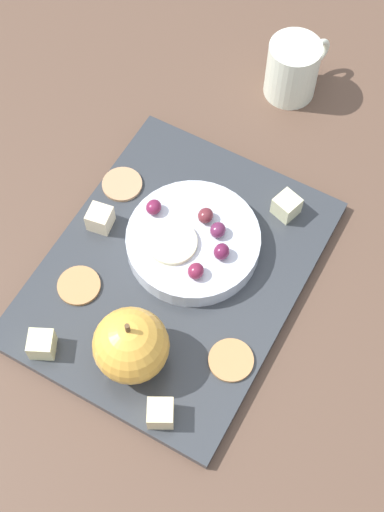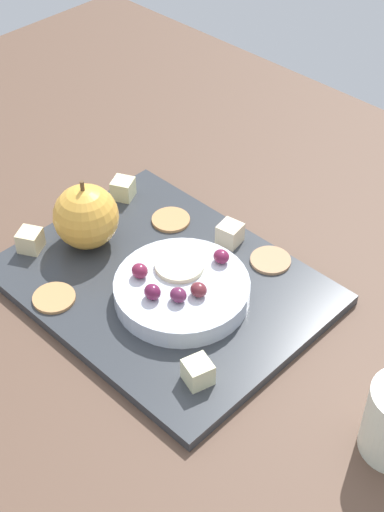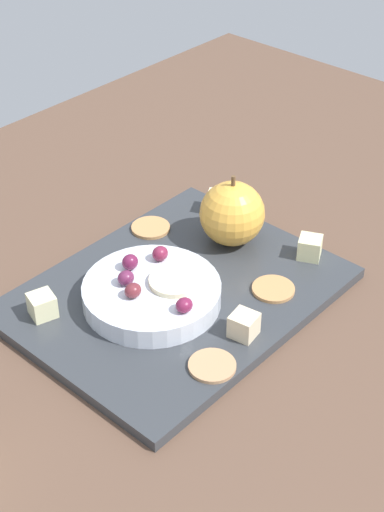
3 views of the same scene
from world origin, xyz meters
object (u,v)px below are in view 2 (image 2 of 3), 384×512
grape_3 (199,290)px  grape_2 (178,295)px  platter (164,285)px  cheese_cube_0 (198,372)px  serving_dish (182,290)px  apple_slice_0 (177,267)px  cracker_0 (271,260)px  cheese_cube_2 (123,189)px  grape_1 (140,271)px  cracker_2 (54,298)px  grape_0 (152,292)px  cheese_cube_3 (230,234)px  cracker_1 (171,220)px  apple_whole (86,216)px  grape_4 (221,257)px  cheese_cube_1 (30,240)px

grape_3 → grape_2: bearing=64.5°
platter → cheese_cube_0: 15.15cm
serving_dish → cheese_cube_0: (-9.43, 7.22, 0.13)cm
apple_slice_0 → cracker_0: bearing=-116.5°
cheese_cube_0 → cheese_cube_2: (28.08, -15.13, 0.00)cm
grape_1 → apple_slice_0: (-2.09, -3.69, -0.55)cm
serving_dish → cracker_0: size_ratio=3.15×
serving_dish → cracker_2: serving_dish is taller
cheese_cube_2 → grape_0: grape_0 is taller
cheese_cube_2 → cheese_cube_3: bearing=-169.5°
cheese_cube_0 → grape_2: 9.42cm
cracker_1 → apple_whole: bearing=66.0°
grape_3 → grape_4: bearing=-71.7°
cheese_cube_1 → grape_2: size_ratio=1.38×
grape_0 → apple_slice_0: 5.23cm
platter → cracker_1: 10.92cm
apple_slice_0 → grape_4: bearing=-121.7°
cheese_cube_2 → apple_slice_0: apple_slice_0 is taller
cracker_0 → grape_4: 7.17cm
platter → apple_whole: size_ratio=4.45×
cheese_cube_0 → grape_3: size_ratio=1.38×
cracker_1 → platter: bearing=130.9°
cheese_cube_3 → cracker_1: size_ratio=0.54×
cheese_cube_3 → grape_2: grape_2 is taller
cheese_cube_3 → cracker_2: (7.56, 21.08, -1.11)cm
cheese_cube_2 → grape_3: bearing=159.4°
cheese_cube_3 → grape_0: grape_0 is taller
cheese_cube_2 → cracker_1: bearing=-174.4°
grape_1 → apple_whole: bearing=-7.6°
cracker_2 → grape_2: bearing=-145.9°
cheese_cube_1 → apple_slice_0: (-17.01, -7.90, 1.36)cm
cracker_0 → grape_1: grape_1 is taller
cheese_cube_3 → platter: bearing=85.1°
serving_dish → cheese_cube_3: cheese_cube_3 is taller
cheese_cube_2 → grape_1: bearing=144.4°
platter → serving_dish: 3.96cm
apple_whole → cracker_2: size_ratio=1.63×
grape_2 → cheese_cube_1: bearing=12.4°
cheese_cube_0 → grape_4: grape_4 is taller
serving_dish → cracker_0: (-3.29, -11.62, -0.99)cm
apple_whole → cracker_1: size_ratio=1.63×
cheese_cube_2 → grape_2: size_ratio=1.38×
grape_1 → cracker_2: bearing=51.4°
cracker_2 → cheese_cube_1: bearing=-21.3°
grape_3 → serving_dish: bearing=-2.2°
serving_dish → cheese_cube_2: bearing=-23.0°
cheese_cube_1 → cheese_cube_3: (-16.37, -17.64, 0.00)cm
cheese_cube_1 → cheese_cube_3: same height
grape_4 → apple_whole: bearing=22.9°
grape_2 → apple_slice_0: 4.96cm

